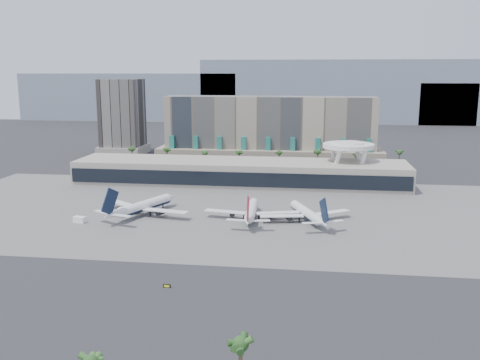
# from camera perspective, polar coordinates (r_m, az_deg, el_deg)

# --- Properties ---
(ground) EXTENTS (900.00, 900.00, 0.00)m
(ground) POSITION_cam_1_polar(r_m,az_deg,el_deg) (172.72, -4.96, -7.84)
(ground) COLOR #232326
(ground) RESTS_ON ground
(apron_pad) EXTENTS (260.00, 130.00, 0.06)m
(apron_pad) POSITION_cam_1_polar(r_m,az_deg,el_deg) (224.35, -1.89, -3.24)
(apron_pad) COLOR #5B5B59
(apron_pad) RESTS_ON ground
(mountain_ridge) EXTENTS (680.00, 60.00, 70.00)m
(mountain_ridge) POSITION_cam_1_polar(r_m,az_deg,el_deg) (629.54, 7.02, 8.93)
(mountain_ridge) COLOR gray
(mountain_ridge) RESTS_ON ground
(hotel) EXTENTS (140.00, 30.00, 42.00)m
(hotel) POSITION_cam_1_polar(r_m,az_deg,el_deg) (336.77, 3.17, 4.61)
(hotel) COLOR tan
(hotel) RESTS_ON ground
(office_tower) EXTENTS (30.00, 30.00, 52.00)m
(office_tower) POSITION_cam_1_polar(r_m,az_deg,el_deg) (383.74, -12.41, 6.12)
(office_tower) COLOR black
(office_tower) RESTS_ON ground
(terminal) EXTENTS (170.00, 32.50, 14.50)m
(terminal) POSITION_cam_1_polar(r_m,az_deg,el_deg) (275.87, -0.00, 0.93)
(terminal) COLOR #B2AB9C
(terminal) RESTS_ON ground
(saucer_structure) EXTENTS (26.00, 26.00, 21.89)m
(saucer_structure) POSITION_cam_1_polar(r_m,az_deg,el_deg) (278.21, 11.49, 3.28)
(saucer_structure) COLOR white
(saucer_structure) RESTS_ON ground
(palm_row) EXTENTS (157.80, 2.80, 13.10)m
(palm_row) POSITION_cam_1_polar(r_m,az_deg,el_deg) (308.85, 2.17, 2.81)
(palm_row) COLOR brown
(palm_row) RESTS_ON ground
(airliner_left) EXTENTS (38.94, 40.11, 14.77)m
(airliner_left) POSITION_cam_1_polar(r_m,az_deg,el_deg) (219.60, -10.36, -2.75)
(airliner_left) COLOR white
(airliner_left) RESTS_ON ground
(airliner_centre) EXTENTS (37.79, 38.94, 13.44)m
(airliner_centre) POSITION_cam_1_polar(r_m,az_deg,el_deg) (209.61, 1.20, -3.34)
(airliner_centre) COLOR white
(airliner_centre) RESTS_ON ground
(airliner_right) EXTENTS (35.09, 36.18, 13.21)m
(airliner_right) POSITION_cam_1_polar(r_m,az_deg,el_deg) (208.50, 7.18, -3.53)
(airliner_right) COLOR white
(airliner_right) RESTS_ON ground
(service_vehicle_a) EXTENTS (5.28, 3.56, 2.36)m
(service_vehicle_a) POSITION_cam_1_polar(r_m,az_deg,el_deg) (215.01, -16.72, -4.07)
(service_vehicle_a) COLOR white
(service_vehicle_a) RESTS_ON ground
(service_vehicle_b) EXTENTS (3.27, 1.89, 1.67)m
(service_vehicle_b) POSITION_cam_1_polar(r_m,az_deg,el_deg) (208.76, 5.12, -4.18)
(service_vehicle_b) COLOR silver
(service_vehicle_b) RESTS_ON ground
(taxiway_sign) EXTENTS (2.09, 0.45, 0.94)m
(taxiway_sign) POSITION_cam_1_polar(r_m,az_deg,el_deg) (147.78, -7.81, -11.13)
(taxiway_sign) COLOR black
(taxiway_sign) RESTS_ON ground
(near_palm_b) EXTENTS (6.00, 6.00, 14.31)m
(near_palm_b) POSITION_cam_1_polar(r_m,az_deg,el_deg) (92.97, 0.06, -17.90)
(near_palm_b) COLOR brown
(near_palm_b) RESTS_ON ground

